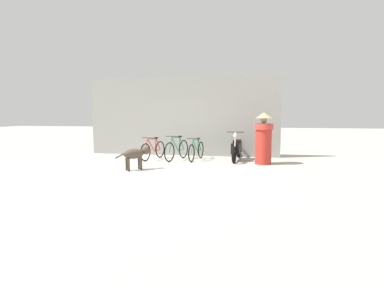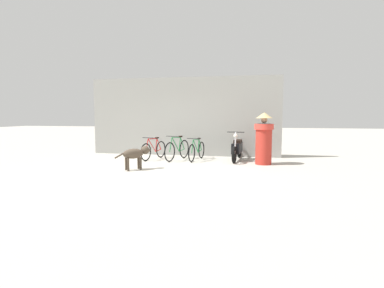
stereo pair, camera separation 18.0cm
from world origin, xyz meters
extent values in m
plane|color=#B7B2A5|center=(0.00, 0.00, 0.00)|extent=(60.00, 60.00, 0.00)
cube|color=gray|center=(0.00, 3.08, 1.53)|extent=(7.53, 0.20, 3.05)
torus|color=black|center=(-0.92, 1.32, 0.31)|extent=(0.19, 0.61, 0.62)
torus|color=black|center=(-0.67, 2.27, 0.31)|extent=(0.19, 0.61, 0.62)
cylinder|color=red|center=(-0.83, 1.69, 0.51)|extent=(0.15, 0.48, 0.52)
cylinder|color=red|center=(-0.75, 1.96, 0.50)|extent=(0.06, 0.13, 0.47)
cylinder|color=red|center=(-0.81, 1.73, 0.74)|extent=(0.17, 0.56, 0.06)
cylinder|color=red|center=(-0.72, 2.09, 0.29)|extent=(0.12, 0.37, 0.07)
cylinder|color=red|center=(-0.71, 2.14, 0.52)|extent=(0.10, 0.29, 0.43)
cylinder|color=red|center=(-0.90, 1.39, 0.54)|extent=(0.07, 0.18, 0.46)
cube|color=black|center=(-0.74, 2.01, 0.76)|extent=(0.11, 0.19, 0.05)
cylinder|color=black|center=(-0.88, 1.46, 0.80)|extent=(0.45, 0.14, 0.02)
torus|color=black|center=(-0.07, 1.32, 0.34)|extent=(0.22, 0.66, 0.67)
torus|color=black|center=(0.22, 2.31, 0.34)|extent=(0.22, 0.66, 0.67)
cylinder|color=#1E7238|center=(0.04, 1.71, 0.55)|extent=(0.17, 0.50, 0.56)
cylinder|color=#1E7238|center=(0.13, 1.99, 0.54)|extent=(0.06, 0.13, 0.51)
cylinder|color=#1E7238|center=(0.06, 1.76, 0.81)|extent=(0.19, 0.58, 0.06)
cylinder|color=#1E7238|center=(0.16, 2.12, 0.31)|extent=(0.13, 0.38, 0.08)
cylinder|color=#1E7238|center=(0.18, 2.17, 0.56)|extent=(0.11, 0.30, 0.47)
cylinder|color=#1E7238|center=(-0.04, 1.40, 0.58)|extent=(0.08, 0.18, 0.50)
cube|color=black|center=(0.14, 2.04, 0.82)|extent=(0.12, 0.19, 0.05)
cylinder|color=black|center=(-0.02, 1.47, 0.86)|extent=(0.45, 0.15, 0.02)
torus|color=black|center=(0.69, 1.40, 0.31)|extent=(0.14, 0.61, 0.61)
torus|color=black|center=(0.85, 2.41, 0.31)|extent=(0.14, 0.61, 0.61)
cylinder|color=#1E7238|center=(0.75, 1.79, 0.50)|extent=(0.11, 0.51, 0.51)
cylinder|color=#1E7238|center=(0.80, 2.08, 0.49)|extent=(0.05, 0.13, 0.46)
cylinder|color=#1E7238|center=(0.76, 1.84, 0.73)|extent=(0.12, 0.59, 0.06)
cylinder|color=#1E7238|center=(0.82, 2.22, 0.28)|extent=(0.09, 0.39, 0.07)
cylinder|color=#1E7238|center=(0.83, 2.27, 0.51)|extent=(0.08, 0.31, 0.43)
cylinder|color=#1E7238|center=(0.70, 1.47, 0.53)|extent=(0.06, 0.18, 0.45)
cube|color=black|center=(0.81, 2.13, 0.75)|extent=(0.10, 0.19, 0.05)
cylinder|color=black|center=(0.71, 1.55, 0.79)|extent=(0.46, 0.10, 0.02)
torus|color=black|center=(2.12, 1.42, 0.28)|extent=(0.15, 0.58, 0.57)
torus|color=black|center=(2.23, 2.78, 0.28)|extent=(0.15, 0.58, 0.57)
cube|color=black|center=(2.17, 2.10, 0.44)|extent=(0.35, 0.93, 0.35)
cube|color=black|center=(2.19, 2.26, 0.67)|extent=(0.29, 0.60, 0.10)
cylinder|color=silver|center=(2.14, 1.67, 0.73)|extent=(0.06, 0.16, 0.58)
cylinder|color=silver|center=(2.12, 1.52, 0.36)|extent=(0.06, 0.23, 0.19)
cylinder|color=black|center=(2.14, 1.72, 1.02)|extent=(0.58, 0.08, 0.03)
sphere|color=silver|center=(2.14, 1.69, 0.90)|extent=(0.15, 0.15, 0.14)
ellipsoid|color=#4C3F33|center=(-0.69, -0.36, 0.48)|extent=(0.65, 0.65, 0.29)
cylinder|color=#4C3F33|center=(-0.61, -0.16, 0.18)|extent=(0.09, 0.09, 0.37)
cylinder|color=#4C3F33|center=(-0.50, -0.27, 0.18)|extent=(0.09, 0.09, 0.37)
cylinder|color=#4C3F33|center=(-0.89, -0.44, 0.18)|extent=(0.09, 0.09, 0.37)
cylinder|color=#4C3F33|center=(-0.77, -0.55, 0.18)|extent=(0.09, 0.09, 0.37)
sphere|color=#4C3F33|center=(-0.43, -0.08, 0.56)|extent=(0.35, 0.35, 0.25)
ellipsoid|color=#4C3F33|center=(-0.35, -0.01, 0.54)|extent=(0.17, 0.17, 0.09)
cylinder|color=#4C3F33|center=(-0.99, -0.66, 0.45)|extent=(0.22, 0.23, 0.16)
cylinder|color=#B72D23|center=(3.06, 1.42, 0.66)|extent=(0.66, 0.66, 1.31)
cylinder|color=#D63C32|center=(3.06, 1.42, 1.22)|extent=(0.78, 0.78, 0.18)
sphere|color=tan|center=(3.06, 1.42, 1.44)|extent=(0.27, 0.27, 0.21)
cone|color=tan|center=(3.06, 1.42, 1.58)|extent=(0.67, 0.67, 0.18)
camera|label=1|loc=(2.50, -8.49, 1.59)|focal=28.00mm
camera|label=2|loc=(2.68, -8.46, 1.59)|focal=28.00mm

